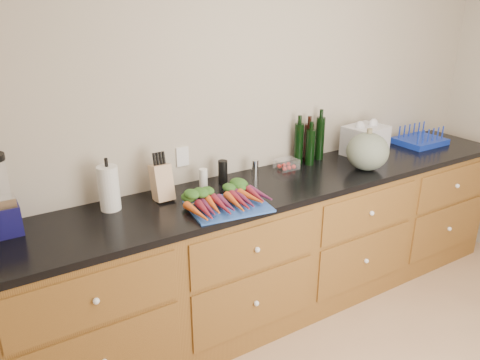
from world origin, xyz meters
TOP-DOWN VIEW (x-y plane):
  - wall_back at (0.00, 1.62)m, footprint 4.10×0.05m
  - cabinets at (0.00, 1.30)m, footprint 3.60×0.64m
  - countertop at (0.00, 1.30)m, footprint 3.64×0.62m
  - cutting_board at (-0.54, 1.14)m, footprint 0.47×0.38m
  - carrots at (-0.54, 1.18)m, footprint 0.45×0.33m
  - squash at (0.57, 1.18)m, footprint 0.28×0.28m
  - paper_towel at (-1.11, 1.46)m, footprint 0.11×0.11m
  - knife_block at (-0.81, 1.44)m, footprint 0.10×0.10m
  - grinder_salt at (-0.52, 1.48)m, footprint 0.05×0.05m
  - grinder_pepper at (-0.38, 1.48)m, footprint 0.06×0.06m
  - canister_chrome at (-0.14, 1.48)m, footprint 0.05×0.05m
  - tomato_box at (0.11, 1.47)m, footprint 0.14×0.12m
  - bottles at (0.34, 1.51)m, footprint 0.26×0.13m
  - grocery_bag at (0.80, 1.42)m, footprint 0.32×0.27m
  - dish_rack at (1.38, 1.38)m, footprint 0.36×0.29m

SIDE VIEW (x-z plane):
  - cabinets at x=0.00m, z-range 0.00..0.90m
  - countertop at x=0.00m, z-range 0.90..0.94m
  - cutting_board at x=-0.54m, z-range 0.94..0.95m
  - tomato_box at x=0.11m, z-range 0.94..1.01m
  - dish_rack at x=1.38m, z-range 0.90..1.05m
  - carrots at x=-0.54m, z-range 0.95..1.01m
  - canister_chrome at x=-0.14m, z-range 0.94..1.05m
  - grinder_salt at x=-0.52m, z-range 0.94..1.06m
  - grinder_pepper at x=-0.38m, z-range 0.94..1.09m
  - knife_block at x=-0.81m, z-range 0.94..1.15m
  - grocery_bag at x=0.80m, z-range 0.94..1.16m
  - paper_towel at x=-1.11m, z-range 0.94..1.19m
  - squash at x=0.57m, z-range 0.94..1.19m
  - bottles at x=0.34m, z-range 0.93..1.23m
  - wall_back at x=0.00m, z-range 0.00..2.60m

